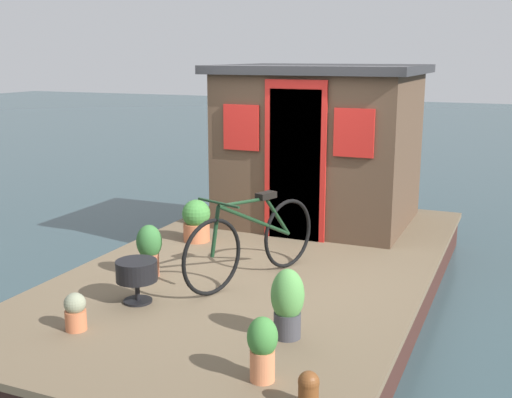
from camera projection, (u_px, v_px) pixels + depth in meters
name	position (u px, v px, depth m)	size (l,w,h in m)	color
ground_plane	(264.00, 302.00, 6.59)	(60.00, 60.00, 0.00)	#2D4247
houseboat_deck	(264.00, 282.00, 6.54)	(5.88, 3.29, 0.43)	brown
houseboat_cabin	(320.00, 144.00, 7.92)	(2.02, 2.40, 1.94)	#4C3828
bicycle	(253.00, 241.00, 5.89)	(1.62, 0.69, 0.83)	black
potted_plant_thyme	(288.00, 302.00, 4.70)	(0.25, 0.25, 0.53)	#38383D
potted_plant_succulent	(149.00, 248.00, 6.02)	(0.24, 0.24, 0.50)	#935138
potted_plant_sage	(196.00, 220.00, 7.18)	(0.32, 0.32, 0.48)	#B2603D
potted_plant_mint	(75.00, 311.00, 4.86)	(0.17, 0.17, 0.30)	#B2603D
potted_plant_rosemary	(262.00, 347.00, 4.08)	(0.20, 0.20, 0.44)	#C6754C
charcoal_grill	(137.00, 273.00, 5.38)	(0.35, 0.35, 0.37)	black
mooring_bollard	(309.00, 389.00, 3.79)	(0.13, 0.13, 0.23)	brown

